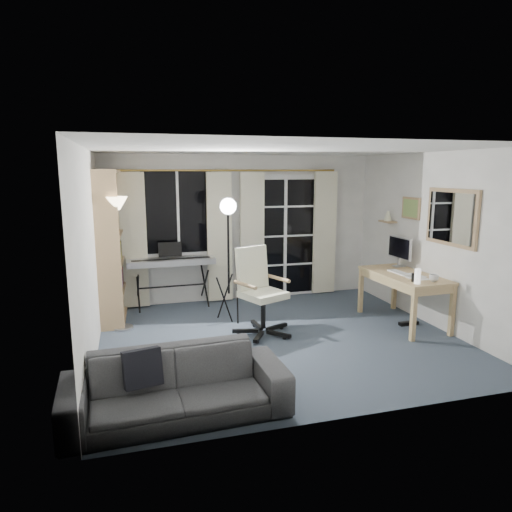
{
  "coord_description": "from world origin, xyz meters",
  "views": [
    {
      "loc": [
        -1.82,
        -5.33,
        2.15
      ],
      "look_at": [
        -0.22,
        0.35,
        1.04
      ],
      "focal_mm": 32.0,
      "sensor_mm": 36.0,
      "label": 1
    }
  ],
  "objects": [
    {
      "name": "window",
      "position": [
        -1.05,
        1.97,
        1.5
      ],
      "size": [
        1.2,
        0.08,
        1.4
      ],
      "color": "white",
      "rests_on": "floor"
    },
    {
      "name": "office_chair",
      "position": [
        -0.21,
        0.33,
        0.68
      ],
      "size": [
        0.8,
        0.78,
        1.16
      ],
      "rotation": [
        0.0,
        0.0,
        0.4
      ],
      "color": "black",
      "rests_on": "floor"
    },
    {
      "name": "sofa",
      "position": [
        -1.48,
        -1.55,
        0.38
      ],
      "size": [
        1.97,
        0.64,
        0.76
      ],
      "rotation": [
        0.0,
        0.0,
        0.04
      ],
      "color": "#28282A",
      "rests_on": "floor"
    },
    {
      "name": "studio_light",
      "position": [
        -0.48,
        0.82,
        1.47
      ],
      "size": [
        0.37,
        0.38,
        1.83
      ],
      "rotation": [
        0.0,
        0.0,
        -0.19
      ],
      "color": "black",
      "rests_on": "floor"
    },
    {
      "name": "wall_mirror",
      "position": [
        2.22,
        -0.35,
        1.55
      ],
      "size": [
        0.04,
        0.94,
        0.74
      ],
      "color": "#A27955",
      "rests_on": "floor"
    },
    {
      "name": "wall_shelf",
      "position": [
        2.16,
        1.05,
        1.41
      ],
      "size": [
        0.16,
        0.3,
        0.18
      ],
      "color": "#A27955",
      "rests_on": "floor"
    },
    {
      "name": "french_door",
      "position": [
        0.75,
        1.97,
        1.03
      ],
      "size": [
        1.32,
        0.09,
        2.11
      ],
      "color": "white",
      "rests_on": "floor"
    },
    {
      "name": "desk_clutter",
      "position": [
        1.82,
        -0.13,
        0.57
      ],
      "size": [
        0.41,
        0.83,
        0.92
      ],
      "rotation": [
        0.0,
        0.0,
        0.04
      ],
      "color": "white",
      "rests_on": "desk"
    },
    {
      "name": "curtains",
      "position": [
        -0.14,
        1.88,
        1.09
      ],
      "size": [
        3.6,
        0.07,
        2.13
      ],
      "color": "gold",
      "rests_on": "floor"
    },
    {
      "name": "framed_print",
      "position": [
        2.23,
        0.55,
        1.6
      ],
      "size": [
        0.03,
        0.42,
        0.32
      ],
      "color": "#A27955",
      "rests_on": "floor"
    },
    {
      "name": "keyboard_piano",
      "position": [
        -1.2,
        1.7,
        0.74
      ],
      "size": [
        1.35,
        0.67,
        0.98
      ],
      "rotation": [
        0.0,
        0.0,
        0.02
      ],
      "color": "black",
      "rests_on": "floor"
    },
    {
      "name": "torchiere_lamp",
      "position": [
        -1.95,
        0.94,
        1.46
      ],
      "size": [
        0.37,
        0.37,
        1.81
      ],
      "rotation": [
        0.0,
        0.0,
        -0.35
      ],
      "color": "#B2B2B7",
      "rests_on": "floor"
    },
    {
      "name": "mug",
      "position": [
        1.98,
        -0.4,
        0.78
      ],
      "size": [
        0.12,
        0.1,
        0.12
      ],
      "primitive_type": "imported",
      "rotation": [
        0.0,
        0.0,
        0.04
      ],
      "color": "silver",
      "rests_on": "desk"
    },
    {
      "name": "floor",
      "position": [
        0.0,
        0.0,
        -0.01
      ],
      "size": [
        4.5,
        4.0,
        0.02
      ],
      "primitive_type": "cube",
      "color": "#3E4A5A",
      "rests_on": "ground"
    },
    {
      "name": "monitor",
      "position": [
        2.08,
        0.55,
        1.0
      ],
      "size": [
        0.18,
        0.52,
        0.45
      ],
      "rotation": [
        0.0,
        0.0,
        0.04
      ],
      "color": "silver",
      "rests_on": "desk"
    },
    {
      "name": "bookshelf",
      "position": [
        -2.13,
        1.37,
        1.03
      ],
      "size": [
        0.39,
        1.02,
        2.17
      ],
      "rotation": [
        0.0,
        0.0,
        -0.04
      ],
      "color": "#A27955",
      "rests_on": "floor"
    },
    {
      "name": "desk",
      "position": [
        1.88,
        0.1,
        0.63
      ],
      "size": [
        0.73,
        1.38,
        0.72
      ],
      "rotation": [
        0.0,
        0.0,
        0.04
      ],
      "color": "tan",
      "rests_on": "floor"
    }
  ]
}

